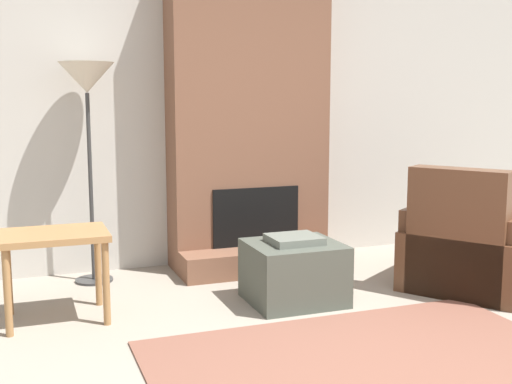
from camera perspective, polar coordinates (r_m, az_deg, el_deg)
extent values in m
cube|color=#BCB7AD|center=(5.44, -1.45, 7.56)|extent=(7.16, 0.06, 2.60)
cube|color=brown|center=(5.25, -0.69, 7.53)|extent=(1.30, 0.36, 2.60)
cube|color=brown|center=(5.10, 0.58, -6.16)|extent=(1.30, 0.29, 0.20)
cube|color=black|center=(5.16, 0.02, -2.21)|extent=(0.73, 0.02, 0.47)
cube|color=#474C42|center=(4.39, 3.38, -7.15)|extent=(0.61, 0.56, 0.41)
cube|color=#60665B|center=(4.33, 3.41, -4.22)|extent=(0.34, 0.31, 0.05)
cube|color=brown|center=(5.03, 18.80, -5.45)|extent=(1.28, 1.23, 0.43)
cube|color=brown|center=(4.61, 17.50, -3.60)|extent=(0.54, 0.67, 0.91)
cube|color=brown|center=(5.11, 15.26, -4.19)|extent=(0.82, 0.62, 0.58)
cube|color=#9E7042|center=(4.14, -17.52, -3.68)|extent=(0.64, 0.49, 0.04)
cylinder|color=#9E7042|center=(4.01, -21.22, -8.39)|extent=(0.04, 0.04, 0.52)
cylinder|color=#9E7042|center=(4.04, -13.18, -7.93)|extent=(0.04, 0.04, 0.52)
cylinder|color=#9E7042|center=(4.40, -21.17, -6.91)|extent=(0.04, 0.04, 0.52)
cylinder|color=#9E7042|center=(4.43, -13.86, -6.50)|extent=(0.04, 0.04, 0.52)
cylinder|color=#333333|center=(5.06, -14.18, -7.58)|extent=(0.28, 0.28, 0.02)
cylinder|color=#333333|center=(4.92, -14.48, 0.36)|extent=(0.03, 0.03, 1.40)
cone|color=beige|center=(4.87, -14.83, 9.81)|extent=(0.40, 0.40, 0.22)
cube|color=brown|center=(3.54, 9.80, -14.53)|extent=(2.28, 1.38, 0.01)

